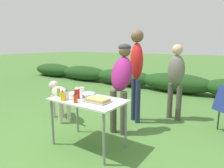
% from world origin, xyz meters
% --- Properties ---
extents(ground_plane, '(60.00, 60.00, 0.00)m').
position_xyz_m(ground_plane, '(0.00, 0.00, 0.00)').
color(ground_plane, '#477533').
extents(shrub_hedge, '(14.40, 0.90, 0.61)m').
position_xyz_m(shrub_hedge, '(0.00, 4.31, 0.31)').
color(shrub_hedge, '#1E4219').
rests_on(shrub_hedge, ground).
extents(folding_table, '(1.10, 0.64, 0.74)m').
position_xyz_m(folding_table, '(0.00, 0.00, 0.66)').
color(folding_table, silver).
rests_on(folding_table, ground).
extents(food_tray, '(0.36, 0.23, 0.06)m').
position_xyz_m(food_tray, '(0.20, -0.03, 0.77)').
color(food_tray, '#9E9EA3').
rests_on(food_tray, folding_table).
extents(plate_stack, '(0.20, 0.20, 0.03)m').
position_xyz_m(plate_stack, '(-0.36, 0.03, 0.76)').
color(plate_stack, white).
rests_on(plate_stack, folding_table).
extents(mixing_bowl, '(0.23, 0.23, 0.08)m').
position_xyz_m(mixing_bowl, '(-0.09, 0.12, 0.78)').
color(mixing_bowl, '#99B2CC').
rests_on(mixing_bowl, folding_table).
extents(paper_cup_stack, '(0.08, 0.08, 0.11)m').
position_xyz_m(paper_cup_stack, '(-0.28, 0.18, 0.80)').
color(paper_cup_stack, white).
rests_on(paper_cup_stack, folding_table).
extents(mayo_bottle, '(0.07, 0.07, 0.15)m').
position_xyz_m(mayo_bottle, '(-0.25, -0.18, 0.81)').
color(mayo_bottle, silver).
rests_on(mayo_bottle, folding_table).
extents(ketchup_bottle, '(0.08, 0.08, 0.19)m').
position_xyz_m(ketchup_bottle, '(-0.16, -0.05, 0.83)').
color(ketchup_bottle, red).
rests_on(ketchup_bottle, folding_table).
extents(relish_jar, '(0.06, 0.06, 0.14)m').
position_xyz_m(relish_jar, '(-0.49, -0.12, 0.81)').
color(relish_jar, olive).
rests_on(relish_jar, folding_table).
extents(mustard_bottle, '(0.07, 0.07, 0.16)m').
position_xyz_m(mustard_bottle, '(-0.25, -0.26, 0.81)').
color(mustard_bottle, yellow).
rests_on(mustard_bottle, folding_table).
extents(hot_sauce_bottle, '(0.06, 0.06, 0.15)m').
position_xyz_m(hot_sauce_bottle, '(-0.02, -0.23, 0.81)').
color(hot_sauce_bottle, '#CC4214').
rests_on(hot_sauce_bottle, folding_table).
extents(standing_person_in_gray_fleece, '(0.41, 0.51, 1.54)m').
position_xyz_m(standing_person_in_gray_fleece, '(0.12, 0.74, 0.96)').
color(standing_person_in_gray_fleece, '#4C473D').
rests_on(standing_person_in_gray_fleece, ground).
extents(standing_person_with_beanie, '(0.38, 0.35, 1.80)m').
position_xyz_m(standing_person_with_beanie, '(0.11, 1.31, 1.13)').
color(standing_person_with_beanie, '#232D4C').
rests_on(standing_person_with_beanie, ground).
extents(standing_person_in_red_jacket, '(0.36, 0.28, 1.53)m').
position_xyz_m(standing_person_in_red_jacket, '(0.71, 1.87, 0.92)').
color(standing_person_in_red_jacket, '#4C473D').
rests_on(standing_person_in_red_jacket, ground).
extents(dog, '(0.96, 0.50, 0.76)m').
position_xyz_m(dog, '(-1.27, 0.55, 0.52)').
color(dog, beige).
rests_on(dog, ground).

